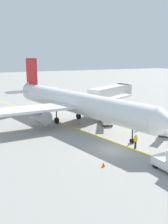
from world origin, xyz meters
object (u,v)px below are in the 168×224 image
airliner (73,102)px  jet_bridge (114,92)px  ground_crew_wing_walker (140,123)px  safety_cone_nose_left (79,123)px  belt_loader_forward_hold (167,129)px  belt_loader_aft_hold (106,119)px  safety_cone_nose_right (103,165)px  ground_crew_marshaller (136,141)px  safety_cone_wingtip_left (127,109)px  baggage_tug_near_wing (137,112)px

airliner → jet_bridge: airliner is taller
ground_crew_wing_walker → safety_cone_nose_left: size_ratio=3.86×
belt_loader_forward_hold → belt_loader_aft_hold: size_ratio=0.96×
ground_crew_wing_walker → safety_cone_nose_right: (-11.31, -8.15, -0.69)m
belt_loader_forward_hold → belt_loader_aft_hold: same height
belt_loader_forward_hold → safety_cone_nose_left: belt_loader_forward_hold is taller
ground_crew_marshaller → safety_cone_nose_left: (-1.34, 11.98, -0.69)m
belt_loader_aft_hold → safety_cone_wingtip_left: size_ratio=11.63×
ground_crew_marshaller → safety_cone_wingtip_left: 20.71m
baggage_tug_near_wing → ground_crew_wing_walker: size_ratio=1.60×
jet_bridge → belt_loader_forward_hold: (-2.32, -16.37, -2.77)m
belt_loader_forward_hold → safety_cone_nose_right: bearing=-160.6°
ground_crew_wing_walker → jet_bridge: bearing=73.0°
airliner → ground_crew_wing_walker: 10.83m
belt_loader_aft_hold → baggage_tug_near_wing: bearing=10.4°
airliner → ground_crew_marshaller: 13.72m
baggage_tug_near_wing → safety_cone_wingtip_left: 5.73m
ground_crew_wing_walker → safety_cone_nose_left: bearing=137.5°
jet_bridge → baggage_tug_near_wing: (0.40, -6.73, -2.62)m
airliner → ground_crew_wing_walker: airliner is taller
safety_cone_nose_left → safety_cone_wingtip_left: bearing=21.7°
ground_crew_wing_walker → safety_cone_nose_right: ground_crew_wing_walker is taller
baggage_tug_near_wing → jet_bridge: bearing=93.4°
ground_crew_wing_walker → baggage_tug_near_wing: bearing=54.4°
belt_loader_aft_hold → safety_cone_nose_right: belt_loader_aft_hold is taller
ground_crew_wing_walker → safety_cone_wingtip_left: ground_crew_wing_walker is taller
belt_loader_aft_hold → ground_crew_wing_walker: belt_loader_aft_hold is taller
ground_crew_marshaller → jet_bridge: bearing=63.0°
belt_loader_forward_hold → ground_crew_marshaller: size_ratio=2.89×
safety_cone_nose_left → safety_cone_wingtip_left: (12.96, 5.15, 0.00)m
jet_bridge → ground_crew_wing_walker: (-3.91, -12.77, -2.63)m
safety_cone_nose_right → airliner: bearing=75.5°
safety_cone_nose_left → belt_loader_aft_hold: bearing=-21.4°
jet_bridge → belt_loader_aft_hold: jet_bridge is taller
baggage_tug_near_wing → belt_loader_forward_hold: (-2.72, -9.64, -0.15)m
jet_bridge → belt_loader_forward_hold: size_ratio=2.56×
ground_crew_marshaller → ground_crew_wing_walker: same height
safety_cone_nose_right → ground_crew_marshaller: bearing=22.8°
belt_loader_forward_hold → safety_cone_wingtip_left: (4.53, 15.02, -0.56)m
safety_cone_wingtip_left → baggage_tug_near_wing: bearing=-108.6°
airliner → ground_crew_wing_walker: size_ratio=20.64×
airliner → safety_cone_nose_right: (-4.08, -15.82, -3.20)m
belt_loader_aft_hold → ground_crew_wing_walker: size_ratio=3.01×
ground_crew_marshaller → safety_cone_nose_right: 6.35m
jet_bridge → baggage_tug_near_wing: size_ratio=4.63×
airliner → belt_loader_forward_hold: (8.82, -11.27, -2.64)m
ground_crew_wing_walker → safety_cone_wingtip_left: (6.12, 11.42, -0.69)m
ground_crew_wing_walker → safety_cone_nose_left: ground_crew_wing_walker is taller
belt_loader_forward_hold → safety_cone_nose_left: size_ratio=11.18×
airliner → ground_crew_wing_walker: bearing=-46.7°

